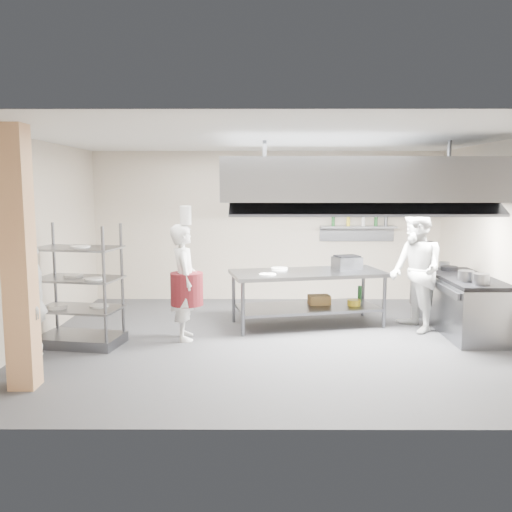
{
  "coord_description": "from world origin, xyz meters",
  "views": [
    {
      "loc": [
        -0.2,
        -7.93,
        2.33
      ],
      "look_at": [
        -0.23,
        0.2,
        1.26
      ],
      "focal_mm": 38.0,
      "sensor_mm": 36.0,
      "label": 1
    }
  ],
  "objects_px": {
    "griddle": "(347,263)",
    "stockpot": "(466,276)",
    "cooking_range": "(464,306)",
    "chef_head": "(184,282)",
    "chef_line": "(416,271)",
    "island": "(307,298)",
    "pass_rack": "(79,285)",
    "chef_plating": "(29,306)"
  },
  "relations": [
    {
      "from": "griddle",
      "to": "stockpot",
      "type": "xyz_separation_m",
      "value": [
        1.6,
        -1.1,
        -0.03
      ]
    },
    {
      "from": "griddle",
      "to": "stockpot",
      "type": "relative_size",
      "value": 1.85
    },
    {
      "from": "cooking_range",
      "to": "chef_head",
      "type": "distance_m",
      "value": 4.43
    },
    {
      "from": "chef_line",
      "to": "island",
      "type": "bearing_deg",
      "value": -112.75
    },
    {
      "from": "pass_rack",
      "to": "chef_line",
      "type": "bearing_deg",
      "value": 18.8
    },
    {
      "from": "island",
      "to": "cooking_range",
      "type": "height_order",
      "value": "island"
    },
    {
      "from": "chef_head",
      "to": "stockpot",
      "type": "relative_size",
      "value": 7.52
    },
    {
      "from": "chef_plating",
      "to": "griddle",
      "type": "bearing_deg",
      "value": 92.12
    },
    {
      "from": "griddle",
      "to": "chef_plating",
      "type": "bearing_deg",
      "value": -169.38
    },
    {
      "from": "chef_plating",
      "to": "chef_line",
      "type": "bearing_deg",
      "value": 81.78
    },
    {
      "from": "chef_plating",
      "to": "island",
      "type": "bearing_deg",
      "value": 94.1
    },
    {
      "from": "chef_head",
      "to": "griddle",
      "type": "bearing_deg",
      "value": -78.2
    },
    {
      "from": "pass_rack",
      "to": "griddle",
      "type": "xyz_separation_m",
      "value": [
        4.11,
        1.39,
        0.13
      ]
    },
    {
      "from": "chef_head",
      "to": "stockpot",
      "type": "bearing_deg",
      "value": -100.88
    },
    {
      "from": "stockpot",
      "to": "chef_head",
      "type": "bearing_deg",
      "value": 179.6
    },
    {
      "from": "island",
      "to": "stockpot",
      "type": "relative_size",
      "value": 10.75
    },
    {
      "from": "griddle",
      "to": "chef_head",
      "type": "bearing_deg",
      "value": -178.45
    },
    {
      "from": "island",
      "to": "chef_line",
      "type": "height_order",
      "value": "chef_line"
    },
    {
      "from": "pass_rack",
      "to": "cooking_range",
      "type": "height_order",
      "value": "pass_rack"
    },
    {
      "from": "pass_rack",
      "to": "stockpot",
      "type": "xyz_separation_m",
      "value": [
        5.71,
        0.29,
        0.09
      ]
    },
    {
      "from": "pass_rack",
      "to": "stockpot",
      "type": "bearing_deg",
      "value": 12.73
    },
    {
      "from": "cooking_range",
      "to": "chef_line",
      "type": "height_order",
      "value": "chef_line"
    },
    {
      "from": "griddle",
      "to": "stockpot",
      "type": "bearing_deg",
      "value": -55.24
    },
    {
      "from": "island",
      "to": "pass_rack",
      "type": "bearing_deg",
      "value": -173.29
    },
    {
      "from": "stockpot",
      "to": "griddle",
      "type": "bearing_deg",
      "value": 145.5
    },
    {
      "from": "cooking_range",
      "to": "griddle",
      "type": "bearing_deg",
      "value": 159.47
    },
    {
      "from": "chef_head",
      "to": "island",
      "type": "bearing_deg",
      "value": -77.24
    },
    {
      "from": "chef_head",
      "to": "chef_plating",
      "type": "xyz_separation_m",
      "value": [
        -1.69,
        -1.55,
        -0.02
      ]
    },
    {
      "from": "chef_line",
      "to": "griddle",
      "type": "distance_m",
      "value": 1.17
    },
    {
      "from": "cooking_range",
      "to": "stockpot",
      "type": "distance_m",
      "value": 0.73
    },
    {
      "from": "stockpot",
      "to": "pass_rack",
      "type": "bearing_deg",
      "value": -177.12
    },
    {
      "from": "griddle",
      "to": "pass_rack",
      "type": "bearing_deg",
      "value": 177.94
    },
    {
      "from": "chef_head",
      "to": "chef_plating",
      "type": "bearing_deg",
      "value": 122.07
    },
    {
      "from": "island",
      "to": "cooking_range",
      "type": "bearing_deg",
      "value": -21.52
    },
    {
      "from": "chef_head",
      "to": "griddle",
      "type": "height_order",
      "value": "chef_head"
    },
    {
      "from": "griddle",
      "to": "chef_line",
      "type": "bearing_deg",
      "value": -50.84
    },
    {
      "from": "island",
      "to": "chef_plating",
      "type": "height_order",
      "value": "chef_plating"
    },
    {
      "from": "island",
      "to": "stockpot",
      "type": "xyz_separation_m",
      "value": [
        2.29,
        -0.86,
        0.53
      ]
    },
    {
      "from": "cooking_range",
      "to": "chef_line",
      "type": "distance_m",
      "value": 0.94
    },
    {
      "from": "island",
      "to": "pass_rack",
      "type": "distance_m",
      "value": 3.64
    },
    {
      "from": "chef_head",
      "to": "stockpot",
      "type": "xyz_separation_m",
      "value": [
        4.22,
        -0.03,
        0.1
      ]
    },
    {
      "from": "stockpot",
      "to": "island",
      "type": "bearing_deg",
      "value": 159.42
    }
  ]
}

